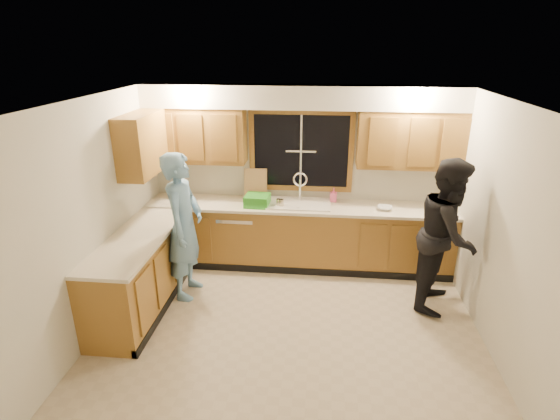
% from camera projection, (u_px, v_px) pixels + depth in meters
% --- Properties ---
extents(floor, '(4.20, 4.20, 0.00)m').
position_uv_depth(floor, '(289.00, 332.00, 4.84)').
color(floor, '#C1B095').
rests_on(floor, ground).
extents(ceiling, '(4.20, 4.20, 0.00)m').
position_uv_depth(ceiling, '(291.00, 102.00, 3.94)').
color(ceiling, white).
extents(wall_back, '(4.20, 0.00, 4.20)m').
position_uv_depth(wall_back, '(301.00, 175.00, 6.15)').
color(wall_back, beige).
rests_on(wall_back, ground).
extents(wall_left, '(0.00, 3.80, 3.80)m').
position_uv_depth(wall_left, '(91.00, 221.00, 4.59)').
color(wall_left, beige).
rests_on(wall_left, ground).
extents(wall_right, '(0.00, 3.80, 3.80)m').
position_uv_depth(wall_right, '(507.00, 238.00, 4.19)').
color(wall_right, beige).
rests_on(wall_right, ground).
extents(base_cabinets_back, '(4.20, 0.60, 0.88)m').
position_uv_depth(base_cabinets_back, '(298.00, 236.00, 6.17)').
color(base_cabinets_back, olive).
rests_on(base_cabinets_back, ground).
extents(base_cabinets_left, '(0.60, 1.90, 0.88)m').
position_uv_depth(base_cabinets_left, '(141.00, 274.00, 5.18)').
color(base_cabinets_left, olive).
rests_on(base_cabinets_left, ground).
extents(countertop_back, '(4.20, 0.63, 0.04)m').
position_uv_depth(countertop_back, '(299.00, 206.00, 5.99)').
color(countertop_back, silver).
rests_on(countertop_back, base_cabinets_back).
extents(countertop_left, '(0.63, 1.90, 0.04)m').
position_uv_depth(countertop_left, '(137.00, 238.00, 5.01)').
color(countertop_left, silver).
rests_on(countertop_left, base_cabinets_left).
extents(upper_cabinets_left, '(1.35, 0.33, 0.75)m').
position_uv_depth(upper_cabinets_left, '(196.00, 135.00, 5.93)').
color(upper_cabinets_left, olive).
rests_on(upper_cabinets_left, wall_back).
extents(upper_cabinets_right, '(1.35, 0.33, 0.75)m').
position_uv_depth(upper_cabinets_right, '(410.00, 140.00, 5.66)').
color(upper_cabinets_right, olive).
rests_on(upper_cabinets_right, wall_back).
extents(upper_cabinets_return, '(0.33, 0.90, 0.75)m').
position_uv_depth(upper_cabinets_return, '(142.00, 144.00, 5.41)').
color(upper_cabinets_return, olive).
rests_on(upper_cabinets_return, wall_left).
extents(soffit, '(4.20, 0.35, 0.30)m').
position_uv_depth(soffit, '(301.00, 97.00, 5.59)').
color(soffit, white).
rests_on(soffit, wall_back).
extents(window_frame, '(1.44, 0.03, 1.14)m').
position_uv_depth(window_frame, '(301.00, 151.00, 6.02)').
color(window_frame, black).
rests_on(window_frame, wall_back).
extents(sink, '(0.86, 0.52, 0.57)m').
position_uv_depth(sink, '(299.00, 208.00, 6.02)').
color(sink, white).
rests_on(sink, countertop_back).
extents(dishwasher, '(0.60, 0.56, 0.82)m').
position_uv_depth(dishwasher, '(239.00, 236.00, 6.25)').
color(dishwasher, white).
rests_on(dishwasher, floor).
extents(stove, '(0.58, 0.75, 0.90)m').
position_uv_depth(stove, '(119.00, 299.00, 4.65)').
color(stove, white).
rests_on(stove, floor).
extents(man, '(0.47, 0.69, 1.84)m').
position_uv_depth(man, '(184.00, 226.00, 5.29)').
color(man, '#6898C4').
rests_on(man, floor).
extents(woman, '(0.97, 1.08, 1.82)m').
position_uv_depth(woman, '(447.00, 235.00, 5.08)').
color(woman, black).
rests_on(woman, floor).
extents(knife_block, '(0.15, 0.14, 0.23)m').
position_uv_depth(knife_block, '(182.00, 192.00, 6.15)').
color(knife_block, olive).
rests_on(knife_block, countertop_back).
extents(cutting_board, '(0.33, 0.14, 0.43)m').
position_uv_depth(cutting_board, '(256.00, 184.00, 6.16)').
color(cutting_board, tan).
rests_on(cutting_board, countertop_back).
extents(dish_crate, '(0.34, 0.32, 0.15)m').
position_uv_depth(dish_crate, '(257.00, 200.00, 5.93)').
color(dish_crate, '#2D9225').
rests_on(dish_crate, countertop_back).
extents(soap_bottle, '(0.10, 0.10, 0.19)m').
position_uv_depth(soap_bottle, '(334.00, 195.00, 6.08)').
color(soap_bottle, pink).
rests_on(soap_bottle, countertop_back).
extents(bowl, '(0.23, 0.23, 0.05)m').
position_uv_depth(bowl, '(385.00, 208.00, 5.80)').
color(bowl, silver).
rests_on(bowl, countertop_back).
extents(can_left, '(0.07, 0.07, 0.11)m').
position_uv_depth(can_left, '(279.00, 203.00, 5.89)').
color(can_left, '#B8A98D').
rests_on(can_left, countertop_back).
extents(can_right, '(0.07, 0.07, 0.12)m').
position_uv_depth(can_right, '(281.00, 203.00, 5.87)').
color(can_right, '#B8A98D').
rests_on(can_right, countertop_back).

